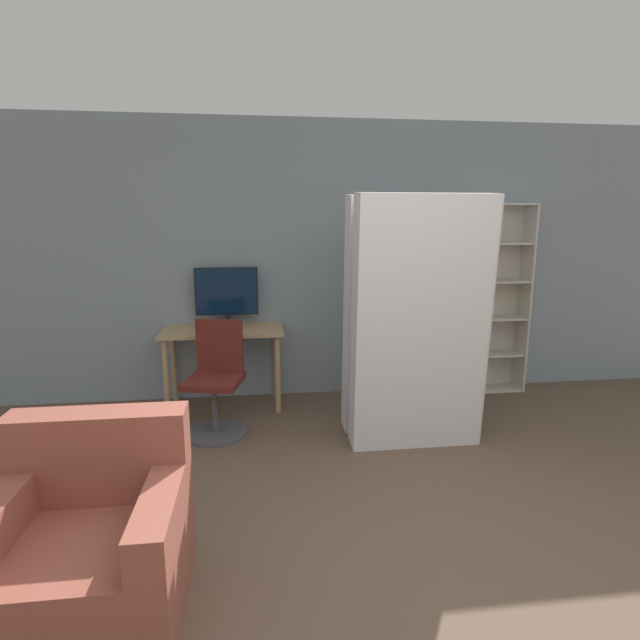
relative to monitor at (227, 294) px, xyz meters
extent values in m
plane|color=brown|center=(1.09, -2.97, -1.06)|extent=(16.00, 16.00, 0.00)
cube|color=gray|center=(1.09, 0.16, 0.29)|extent=(8.00, 0.06, 2.70)
cube|color=tan|center=(-0.04, -0.14, -0.32)|extent=(1.11, 0.56, 0.03)
cylinder|color=tan|center=(-0.54, -0.36, -0.70)|extent=(0.05, 0.05, 0.73)
cylinder|color=tan|center=(0.46, -0.36, -0.70)|extent=(0.05, 0.05, 0.73)
cylinder|color=tan|center=(-0.54, 0.07, -0.70)|extent=(0.05, 0.05, 0.73)
cylinder|color=tan|center=(0.46, 0.07, -0.70)|extent=(0.05, 0.05, 0.73)
cylinder|color=black|center=(0.00, 0.00, -0.29)|extent=(0.23, 0.23, 0.02)
cylinder|color=black|center=(0.00, 0.00, -0.23)|extent=(0.04, 0.04, 0.10)
cube|color=black|center=(0.00, 0.00, 0.03)|extent=(0.59, 0.02, 0.45)
cube|color=#0A1E38|center=(0.00, 0.00, 0.03)|extent=(0.57, 0.03, 0.43)
cylinder|color=#4C4C51|center=(-0.08, -0.79, -1.05)|extent=(0.52, 0.52, 0.03)
cylinder|color=#4C4C51|center=(-0.08, -0.79, -0.83)|extent=(0.05, 0.05, 0.41)
cube|color=#591E19|center=(-0.08, -0.79, -0.60)|extent=(0.53, 0.53, 0.05)
cube|color=#591E19|center=(-0.04, -0.59, -0.35)|extent=(0.39, 0.13, 0.45)
cube|color=beige|center=(2.27, -0.01, -0.10)|extent=(0.02, 0.28, 1.92)
cube|color=beige|center=(3.01, -0.01, -0.10)|extent=(0.02, 0.28, 1.92)
cube|color=beige|center=(2.64, 0.13, -0.10)|extent=(0.76, 0.02, 1.92)
cube|color=beige|center=(2.64, -0.01, -1.05)|extent=(0.72, 0.25, 0.02)
cube|color=beige|center=(2.64, -0.01, -0.67)|extent=(0.72, 0.25, 0.02)
cube|color=beige|center=(2.64, -0.01, -0.29)|extent=(0.72, 0.25, 0.02)
cube|color=beige|center=(2.64, -0.01, 0.09)|extent=(0.72, 0.25, 0.02)
cube|color=beige|center=(2.64, -0.01, 0.46)|extent=(0.72, 0.25, 0.02)
cube|color=beige|center=(2.64, -0.01, 0.84)|extent=(0.72, 0.25, 0.02)
cube|color=#7A2D84|center=(2.30, -0.02, -0.91)|extent=(0.04, 0.17, 0.27)
cube|color=gold|center=(2.35, -0.01, -0.92)|extent=(0.04, 0.18, 0.25)
cube|color=#232328|center=(2.39, -0.03, -0.90)|extent=(0.04, 0.19, 0.29)
cube|color=brown|center=(2.43, 0.03, -0.90)|extent=(0.03, 0.15, 0.28)
cube|color=red|center=(2.47, -0.01, -0.92)|extent=(0.03, 0.18, 0.24)
cube|color=gold|center=(2.50, -0.01, -0.90)|extent=(0.03, 0.19, 0.29)
cube|color=red|center=(2.30, 0.03, -0.51)|extent=(0.02, 0.17, 0.30)
cube|color=silver|center=(2.33, -0.01, -0.55)|extent=(0.03, 0.20, 0.24)
cube|color=teal|center=(2.37, -0.04, -0.54)|extent=(0.03, 0.16, 0.25)
cube|color=#7A2D84|center=(2.41, -0.01, -0.55)|extent=(0.04, 0.20, 0.23)
cube|color=red|center=(2.44, 0.00, -0.54)|extent=(0.02, 0.19, 0.25)
cube|color=#232328|center=(2.48, 0.00, -0.54)|extent=(0.03, 0.15, 0.25)
cube|color=red|center=(2.51, -0.02, -0.56)|extent=(0.02, 0.17, 0.22)
cube|color=gold|center=(2.29, 0.00, -0.13)|extent=(0.02, 0.16, 0.31)
cube|color=#287A38|center=(2.32, -0.04, -0.14)|extent=(0.02, 0.17, 0.29)
cube|color=teal|center=(2.36, 0.01, -0.16)|extent=(0.03, 0.21, 0.26)
cube|color=#1E4C9E|center=(2.39, 0.00, -0.13)|extent=(0.03, 0.17, 0.32)
cube|color=#232328|center=(2.43, -0.05, -0.15)|extent=(0.04, 0.16, 0.28)
cube|color=teal|center=(2.47, 0.01, -0.12)|extent=(0.03, 0.15, 0.33)
cube|color=#287A38|center=(2.51, -0.01, -0.13)|extent=(0.02, 0.17, 0.31)
cube|color=silver|center=(2.54, -0.02, -0.12)|extent=(0.03, 0.15, 0.32)
cube|color=gold|center=(2.58, 0.01, -0.16)|extent=(0.04, 0.21, 0.26)
cube|color=silver|center=(2.30, 0.00, 0.24)|extent=(0.03, 0.14, 0.30)
cube|color=#287A38|center=(2.33, 0.03, 0.21)|extent=(0.03, 0.15, 0.23)
cube|color=#232328|center=(2.36, -0.03, 0.24)|extent=(0.02, 0.20, 0.28)
cube|color=silver|center=(2.39, -0.01, 0.24)|extent=(0.02, 0.19, 0.28)
cube|color=brown|center=(2.42, 0.03, 0.21)|extent=(0.03, 0.17, 0.22)
cube|color=red|center=(2.46, -0.04, 0.21)|extent=(0.03, 0.18, 0.23)
cube|color=silver|center=(2.50, -0.02, 0.22)|extent=(0.04, 0.21, 0.26)
cube|color=orange|center=(2.54, -0.02, 0.21)|extent=(0.03, 0.16, 0.24)
cube|color=teal|center=(2.30, 0.00, 0.60)|extent=(0.02, 0.20, 0.26)
cube|color=#1E4C9E|center=(2.32, -0.03, 0.60)|extent=(0.02, 0.17, 0.25)
cube|color=#1E4C9E|center=(2.35, 0.01, 0.63)|extent=(0.03, 0.17, 0.31)
cube|color=#1E4C9E|center=(2.39, -0.02, 0.61)|extent=(0.03, 0.21, 0.26)
cube|color=silver|center=(1.51, -1.19, -0.09)|extent=(1.02, 0.36, 1.95)
cube|color=beige|center=(2.01, -1.19, -0.09)|extent=(0.01, 0.36, 1.92)
cube|color=silver|center=(1.51, -0.85, -0.09)|extent=(1.02, 0.35, 1.95)
cube|color=beige|center=(2.01, -0.85, -0.09)|extent=(0.01, 0.36, 1.91)
cube|color=#934C3D|center=(-0.50, -2.67, -0.86)|extent=(0.85, 0.80, 0.40)
cube|color=#934C3D|center=(-0.50, -2.37, -0.44)|extent=(0.85, 0.20, 0.45)
cube|color=#934C3D|center=(-0.16, -2.67, -0.56)|extent=(0.16, 0.80, 0.20)
camera|label=1|loc=(0.29, -4.76, 0.70)|focal=28.00mm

